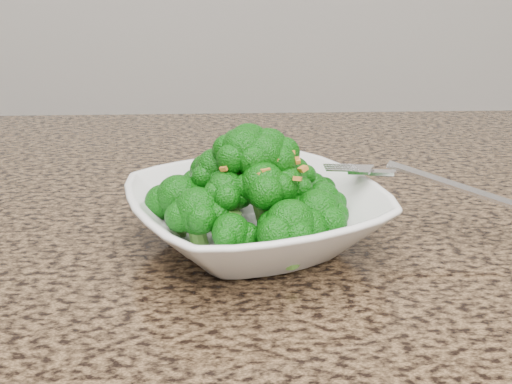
{
  "coord_description": "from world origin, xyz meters",
  "views": [
    {
      "loc": [
        0.09,
        -0.2,
        1.14
      ],
      "look_at": [
        0.11,
        0.32,
        0.95
      ],
      "focal_mm": 45.0,
      "sensor_mm": 36.0,
      "label": 1
    }
  ],
  "objects": [
    {
      "name": "granite_counter",
      "position": [
        0.0,
        0.3,
        0.89
      ],
      "size": [
        1.64,
        1.04,
        0.03
      ],
      "primitive_type": "cube",
      "color": "brown",
      "rests_on": "cabinet"
    },
    {
      "name": "bowl",
      "position": [
        0.11,
        0.32,
        0.93
      ],
      "size": [
        0.28,
        0.28,
        0.05
      ],
      "primitive_type": "imported",
      "rotation": [
        0.0,
        0.0,
        0.38
      ],
      "color": "white",
      "rests_on": "granite_counter"
    },
    {
      "name": "broccoli_pile",
      "position": [
        0.11,
        0.32,
        0.99
      ],
      "size": [
        0.19,
        0.19,
        0.07
      ],
      "primitive_type": null,
      "color": "#0E640B",
      "rests_on": "bowl"
    },
    {
      "name": "fork",
      "position": [
        0.23,
        0.34,
        0.96
      ],
      "size": [
        0.18,
        0.11,
        0.01
      ],
      "primitive_type": null,
      "rotation": [
        0.0,
        0.0,
        -0.44
      ],
      "color": "silver",
      "rests_on": "bowl"
    },
    {
      "name": "garlic_topping",
      "position": [
        0.11,
        0.32,
        1.03
      ],
      "size": [
        0.11,
        0.11,
        0.01
      ],
      "primitive_type": null,
      "color": "orange",
      "rests_on": "broccoli_pile"
    }
  ]
}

